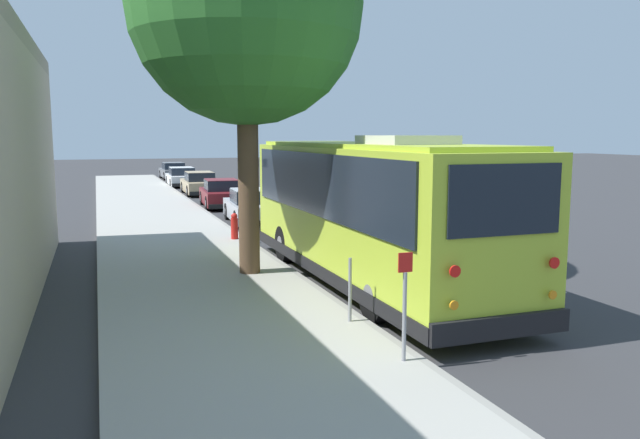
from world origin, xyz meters
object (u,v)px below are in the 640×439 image
(parked_sedan_maroon, at_px, (221,194))
(sign_post_near, at_px, (405,306))
(parked_sedan_white, at_px, (182,177))
(parked_sedan_gray, at_px, (173,171))
(shuttle_bus, at_px, (368,205))
(parked_sedan_tan, at_px, (199,184))
(fire_hydrant, at_px, (234,226))
(parked_sedan_silver, at_px, (251,207))
(sign_post_far, at_px, (350,290))

(parked_sedan_maroon, height_order, sign_post_near, sign_post_near)
(parked_sedan_white, distance_m, parked_sedan_gray, 7.16)
(shuttle_bus, distance_m, parked_sedan_tan, 22.95)
(parked_sedan_tan, bearing_deg, sign_post_near, 178.38)
(parked_sedan_maroon, bearing_deg, fire_hydrant, 175.10)
(parked_sedan_silver, height_order, sign_post_far, parked_sedan_silver)
(parked_sedan_tan, bearing_deg, fire_hydrant, 176.15)
(sign_post_far, bearing_deg, sign_post_near, 180.00)
(parked_sedan_white, height_order, fire_hydrant, parked_sedan_white)
(parked_sedan_maroon, bearing_deg, sign_post_far, 179.39)
(parked_sedan_silver, relative_size, parked_sedan_maroon, 1.01)
(parked_sedan_gray, height_order, fire_hydrant, parked_sedan_gray)
(parked_sedan_silver, distance_m, parked_sedan_white, 18.64)
(sign_post_near, bearing_deg, parked_sedan_gray, -2.10)
(shuttle_bus, xyz_separation_m, parked_sedan_tan, (22.92, 0.24, -1.19))
(shuttle_bus, relative_size, parked_sedan_maroon, 2.41)
(parked_sedan_gray, relative_size, sign_post_near, 2.77)
(shuttle_bus, distance_m, parked_sedan_silver, 10.52)
(shuttle_bus, relative_size, parked_sedan_gray, 2.34)
(parked_sedan_gray, bearing_deg, parked_sedan_silver, 178.96)
(shuttle_bus, height_order, parked_sedan_maroon, shuttle_bus)
(parked_sedan_tan, distance_m, fire_hydrant, 16.81)
(shuttle_bus, bearing_deg, parked_sedan_silver, 1.04)
(parked_sedan_silver, relative_size, parked_sedan_gray, 0.97)
(shuttle_bus, distance_m, parked_sedan_maroon, 16.20)
(parked_sedan_white, bearing_deg, sign_post_far, 178.84)
(shuttle_bus, bearing_deg, parked_sedan_gray, 0.22)
(shuttle_bus, relative_size, parked_sedan_tan, 2.23)
(parked_sedan_tan, xyz_separation_m, parked_sedan_gray, (13.31, -0.06, -0.01))
(parked_sedan_white, relative_size, sign_post_near, 2.83)
(sign_post_near, bearing_deg, parked_sedan_tan, -2.97)
(sign_post_near, height_order, sign_post_far, sign_post_near)
(shuttle_bus, relative_size, parked_sedan_white, 2.29)
(parked_sedan_maroon, bearing_deg, parked_sedan_silver, -175.68)
(parked_sedan_tan, height_order, sign_post_far, parked_sedan_tan)
(shuttle_bus, height_order, sign_post_far, shuttle_bus)
(shuttle_bus, bearing_deg, parked_sedan_tan, 0.54)
(parked_sedan_silver, xyz_separation_m, fire_hydrant, (-4.27, 1.57, -0.06))
(shuttle_bus, height_order, parked_sedan_white, shuttle_bus)
(shuttle_bus, xyz_separation_m, sign_post_far, (-3.06, 1.69, -1.08))
(sign_post_near, xyz_separation_m, sign_post_far, (2.02, 0.00, -0.25))
(sign_post_near, bearing_deg, fire_hydrant, 0.37)
(shuttle_bus, bearing_deg, sign_post_far, 150.99)
(parked_sedan_silver, bearing_deg, shuttle_bus, -175.23)
(parked_sedan_maroon, relative_size, fire_hydrant, 5.22)
(parked_sedan_white, xyz_separation_m, parked_sedan_gray, (7.15, -0.28, 0.01))
(parked_sedan_silver, relative_size, sign_post_near, 2.70)
(parked_sedan_silver, xyz_separation_m, parked_sedan_maroon, (5.71, 0.07, -0.00))
(parked_sedan_white, bearing_deg, parked_sedan_tan, -176.98)
(parked_sedan_silver, xyz_separation_m, sign_post_far, (-13.51, 1.49, 0.10))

